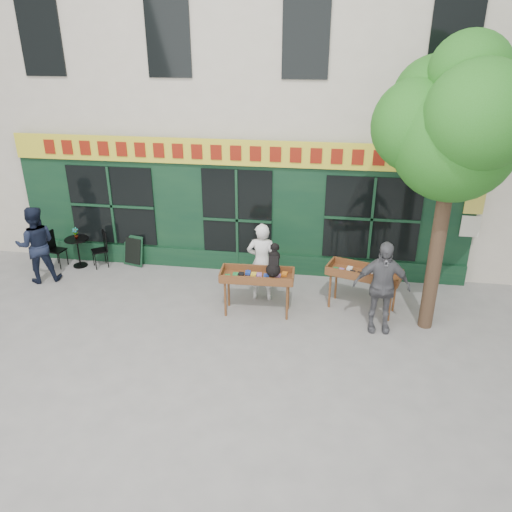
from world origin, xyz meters
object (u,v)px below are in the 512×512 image
object	(u,v)px
woman	(262,262)
book_cart_right	(364,275)
bistro_table	(78,247)
man_right	(381,287)
dog	(274,260)
man_left	(36,245)
book_cart_center	(257,278)

from	to	relation	value
woman	book_cart_right	xyz separation A→B (m)	(2.21, -0.16, -0.08)
book_cart_right	bistro_table	size ratio (longest dim) A/B	2.13
man_right	book_cart_right	bearing A→B (deg)	109.02
woman	dog	bearing A→B (deg)	114.26
man_right	bistro_table	bearing A→B (deg)	162.94
book_cart_right	man_left	world-z (taller)	man_left
man_right	dog	bearing A→B (deg)	171.59
bistro_table	man_left	world-z (taller)	man_left
book_cart_center	dog	distance (m)	0.59
book_cart_right	man_right	size ratio (longest dim) A/B	0.85
book_cart_center	bistro_table	world-z (taller)	book_cart_center
dog	man_right	xyz separation A→B (m)	(2.16, -0.21, -0.33)
book_cart_center	woman	size ratio (longest dim) A/B	0.85
book_cart_right	man_right	bearing A→B (deg)	-50.98
book_cart_right	book_cart_center	bearing A→B (deg)	-150.35
woman	man_right	distance (m)	2.67
dog	woman	size ratio (longest dim) A/B	0.33
bistro_table	man_left	xyz separation A→B (m)	(-0.52, -0.90, 0.39)
dog	book_cart_right	size ratio (longest dim) A/B	0.37
book_cart_right	woman	bearing A→B (deg)	-167.00
dog	book_cart_right	distance (m)	1.99
book_cart_center	man_right	xyz separation A→B (m)	(2.51, -0.26, 0.13)
dog	woman	xyz separation A→B (m)	(-0.35, 0.70, -0.39)
woman	bistro_table	size ratio (longest dim) A/B	2.37
woman	man_right	world-z (taller)	man_right
woman	bistro_table	world-z (taller)	woman
book_cart_center	woman	xyz separation A→B (m)	(0.00, 0.65, 0.08)
bistro_table	man_left	distance (m)	1.11
book_cart_right	bistro_table	distance (m)	7.19
dog	man_right	distance (m)	2.20
man_right	bistro_table	size ratio (longest dim) A/B	2.51
man_left	book_cart_right	bearing A→B (deg)	151.70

